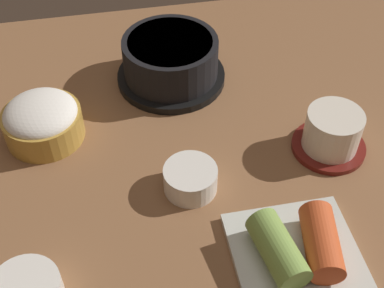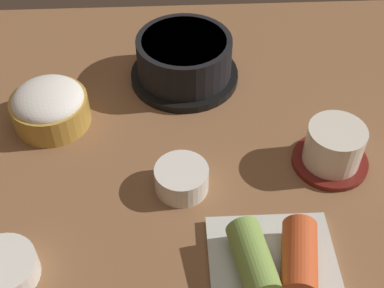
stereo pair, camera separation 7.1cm
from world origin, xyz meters
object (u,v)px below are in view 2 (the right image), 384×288
(stone_pot, at_px, (187,59))
(side_bowl_near, at_px, (7,268))
(tea_cup_with_saucer, at_px, (336,148))
(banchan_cup_center, at_px, (185,178))
(kimchi_plate, at_px, (279,263))
(rice_bowl, at_px, (52,106))

(stone_pot, relative_size, side_bowl_near, 2.19)
(tea_cup_with_saucer, bearing_deg, side_bowl_near, -159.52)
(stone_pot, height_order, tea_cup_with_saucer, stone_pot)
(tea_cup_with_saucer, distance_m, banchan_cup_center, 0.21)
(side_bowl_near, bearing_deg, kimchi_plate, -1.91)
(kimchi_plate, bearing_deg, rice_bowl, 137.24)
(rice_bowl, height_order, banchan_cup_center, rice_bowl)
(stone_pot, height_order, side_bowl_near, stone_pot)
(stone_pot, bearing_deg, banchan_cup_center, -93.14)
(stone_pot, height_order, kimchi_plate, stone_pot)
(tea_cup_with_saucer, relative_size, side_bowl_near, 1.31)
(rice_bowl, height_order, kimchi_plate, rice_bowl)
(tea_cup_with_saucer, height_order, kimchi_plate, tea_cup_with_saucer)
(kimchi_plate, bearing_deg, stone_pot, 103.92)
(kimchi_plate, bearing_deg, tea_cup_with_saucer, 57.72)
(rice_bowl, relative_size, tea_cup_with_saucer, 1.08)
(rice_bowl, height_order, tea_cup_with_saucer, tea_cup_with_saucer)
(stone_pot, xyz_separation_m, banchan_cup_center, (-0.01, -0.23, -0.02))
(stone_pot, bearing_deg, tea_cup_with_saucer, -45.36)
(banchan_cup_center, bearing_deg, kimchi_plate, -52.26)
(stone_pot, relative_size, rice_bowl, 1.54)
(rice_bowl, bearing_deg, kimchi_plate, -42.76)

